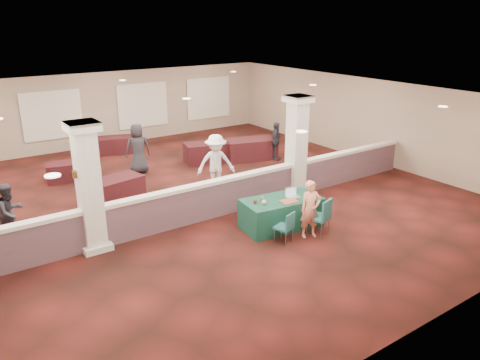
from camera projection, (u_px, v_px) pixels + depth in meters
ground at (190, 200)px, 14.66m from camera, size 16.00×16.00×0.00m
wall_back at (100, 110)px, 20.33m from camera, size 16.00×0.04×3.20m
wall_front at (416, 257)px, 7.92m from camera, size 16.00×0.04×3.20m
wall_right at (367, 120)px, 18.42m from camera, size 0.04×16.00×3.20m
ceiling at (186, 98)px, 13.59m from camera, size 16.00×16.00×0.02m
partition_wall at (215, 198)px, 13.30m from camera, size 15.60×0.28×1.10m
column_left at (89, 187)px, 11.07m from camera, size 0.72×0.72×3.20m
column_right at (296, 146)px, 14.56m from camera, size 0.72×0.72×3.20m
sconce_left at (75, 174)px, 10.80m from camera, size 0.12×0.12×0.18m
sconce_right at (99, 170)px, 11.10m from camera, size 0.12×0.12×0.18m
near_table at (281, 213)px, 12.68m from camera, size 2.25×1.32×0.82m
conf_chair_main at (322, 214)px, 12.10m from camera, size 0.65×0.65×1.02m
conf_chair_side at (286, 225)px, 11.75m from camera, size 0.53×0.53×0.83m
woman at (310, 209)px, 12.01m from camera, size 0.63×0.51×1.53m
far_table_front_center at (113, 190)px, 14.47m from camera, size 1.95×1.25×0.73m
far_table_front_right at (251, 149)px, 18.78m from camera, size 2.20×1.50×0.81m
far_table_back_left at (71, 171)px, 16.38m from camera, size 1.72×1.09×0.65m
far_table_back_center at (117, 145)px, 19.63m from camera, size 1.86×1.33×0.68m
far_table_back_right at (209, 152)px, 18.43m from camera, size 2.07×1.36×0.77m
attendee_a at (11, 212)px, 11.85m from camera, size 0.83×0.71×1.52m
attendee_b at (216, 163)px, 15.14m from camera, size 1.33×0.97×1.90m
attendee_c at (276, 141)px, 18.51m from camera, size 0.96×0.92×1.53m
attendee_d at (138, 148)px, 16.96m from camera, size 0.99×0.67×1.83m
laptop_base at (293, 197)px, 12.64m from camera, size 0.40×0.30×0.02m
laptop_screen at (291, 191)px, 12.71m from camera, size 0.37×0.06×0.25m
screen_glow at (291, 192)px, 12.71m from camera, size 0.33×0.05×0.21m
knitting at (289, 201)px, 12.33m from camera, size 0.49×0.39×0.03m
yarn_cream at (264, 202)px, 12.17m from camera, size 0.12×0.12×0.12m
yarn_red at (255, 201)px, 12.24m from camera, size 0.11×0.11×0.11m
yarn_grey at (263, 198)px, 12.42m from camera, size 0.12×0.12×0.12m
scissors at (311, 198)px, 12.60m from camera, size 0.14×0.05×0.01m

